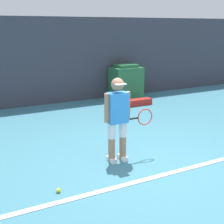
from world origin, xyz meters
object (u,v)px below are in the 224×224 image
object	(u,v)px
tennis_ball	(58,190)
covered_chair	(126,82)
equipment_bag	(137,102)
tennis_player	(118,117)

from	to	relation	value
tennis_ball	covered_chair	bearing A→B (deg)	50.98
tennis_ball	equipment_bag	distance (m)	5.38
covered_chair	tennis_player	bearing A→B (deg)	-121.63
equipment_bag	tennis_ball	bearing A→B (deg)	-134.31
tennis_player	tennis_ball	xyz separation A→B (m)	(-1.30, -0.58, -0.79)
tennis_ball	covered_chair	world-z (taller)	covered_chair
tennis_ball	covered_chair	size ratio (longest dim) A/B	0.06
tennis_player	tennis_ball	bearing A→B (deg)	-153.75
covered_chair	equipment_bag	world-z (taller)	covered_chair
tennis_player	tennis_ball	distance (m)	1.62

